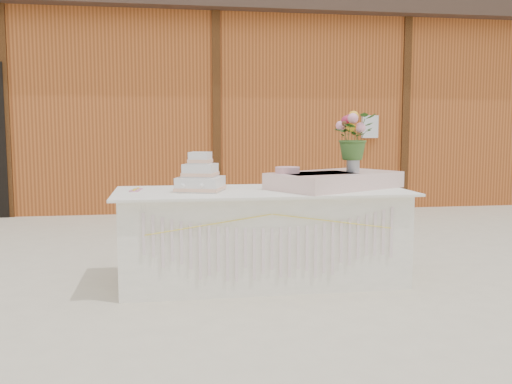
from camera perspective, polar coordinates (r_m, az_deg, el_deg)
ground at (r=4.85m, az=0.58°, el=-8.88°), size 80.00×80.00×0.00m
barn at (r=10.64m, az=-5.04°, el=8.53°), size 12.60×4.60×3.30m
cake_table at (r=4.75m, az=0.59°, el=-4.40°), size 2.40×1.00×0.77m
wedding_cake at (r=4.63m, az=-5.58°, el=1.41°), size 0.45×0.45×0.32m
pink_cake_stand at (r=4.75m, az=3.16°, el=1.53°), size 0.26×0.26×0.19m
satin_runner at (r=4.88m, az=7.86°, el=1.17°), size 1.25×1.07×0.14m
flower_vase at (r=4.93m, az=9.67°, el=2.87°), size 0.11×0.11×0.15m
bouquet at (r=4.92m, az=9.73°, el=6.06°), size 0.45×0.43×0.40m
loose_flowers at (r=4.76m, az=-11.18°, el=0.27°), size 0.28×0.42×0.02m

